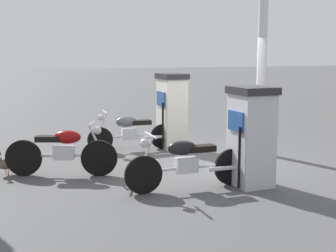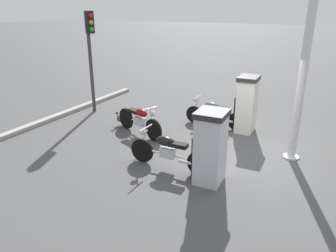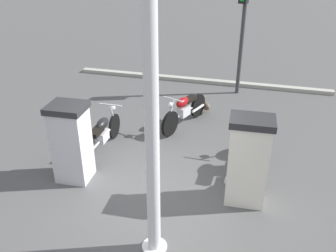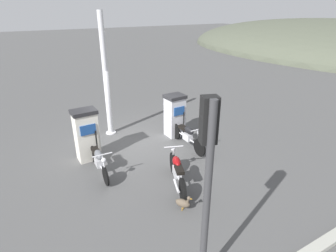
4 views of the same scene
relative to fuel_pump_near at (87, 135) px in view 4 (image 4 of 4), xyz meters
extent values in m
plane|color=#4C4C4C|center=(-0.20, 1.70, -0.87)|extent=(120.00, 120.00, 0.00)
cube|color=silver|center=(0.00, 0.00, -0.07)|extent=(0.51, 0.69, 1.60)
cube|color=#1E478C|center=(0.27, 0.00, 0.28)|extent=(0.03, 0.49, 0.32)
cube|color=#262628|center=(0.00, 0.00, 0.78)|extent=(0.56, 0.76, 0.12)
cylinder|color=black|center=(0.30, 0.21, -0.31)|extent=(0.04, 0.04, 1.04)
cube|color=silver|center=(0.00, 3.40, -0.11)|extent=(0.57, 0.65, 1.52)
cube|color=#1E478C|center=(0.30, 3.40, 0.22)|extent=(0.03, 0.45, 0.32)
cube|color=#262628|center=(0.00, 3.40, 0.71)|extent=(0.63, 0.71, 0.12)
cylinder|color=black|center=(0.33, 3.59, -0.34)|extent=(0.04, 0.04, 0.99)
cylinder|color=black|center=(1.69, -0.05, -0.59)|extent=(0.57, 0.09, 0.56)
cylinder|color=black|center=(0.26, 0.06, -0.59)|extent=(0.57, 0.09, 0.56)
cube|color=silver|center=(1.02, 0.00, -0.49)|extent=(0.37, 0.23, 0.24)
cylinder|color=silver|center=(0.97, 0.00, -0.54)|extent=(1.08, 0.13, 0.05)
ellipsoid|color=#595B60|center=(1.09, -0.01, -0.21)|extent=(0.49, 0.25, 0.24)
cube|color=black|center=(0.75, 0.02, -0.24)|extent=(0.45, 0.23, 0.10)
cylinder|color=silver|center=(1.65, -0.05, -0.29)|extent=(0.26, 0.06, 0.57)
cylinder|color=silver|center=(1.57, -0.04, 0.03)|extent=(0.08, 0.56, 0.04)
sphere|color=silver|center=(1.67, -0.05, -0.09)|extent=(0.15, 0.15, 0.14)
cylinder|color=silver|center=(0.46, 0.16, -0.57)|extent=(0.55, 0.11, 0.07)
cylinder|color=black|center=(1.80, 3.20, -0.57)|extent=(0.61, 0.08, 0.61)
cylinder|color=black|center=(0.28, 3.25, -0.57)|extent=(0.61, 0.08, 0.61)
cube|color=silver|center=(1.09, 3.23, -0.47)|extent=(0.37, 0.21, 0.24)
cylinder|color=silver|center=(1.04, 3.23, -0.52)|extent=(1.15, 0.09, 0.05)
ellipsoid|color=black|center=(1.16, 3.22, -0.19)|extent=(0.49, 0.24, 0.24)
cube|color=black|center=(0.82, 3.23, -0.22)|extent=(0.45, 0.22, 0.10)
cylinder|color=silver|center=(1.76, 3.20, -0.27)|extent=(0.26, 0.05, 0.57)
cylinder|color=silver|center=(1.68, 3.20, 0.05)|extent=(0.06, 0.56, 0.04)
sphere|color=silver|center=(1.78, 3.20, -0.07)|extent=(0.14, 0.14, 0.14)
cylinder|color=silver|center=(0.48, 3.37, -0.55)|extent=(0.55, 0.09, 0.07)
cylinder|color=black|center=(2.18, 1.88, -0.55)|extent=(0.63, 0.32, 0.65)
cylinder|color=black|center=(3.43, 1.36, -0.55)|extent=(0.63, 0.32, 0.65)
cube|color=silver|center=(2.76, 1.64, -0.45)|extent=(0.41, 0.32, 0.24)
cylinder|color=silver|center=(2.80, 1.62, -0.50)|extent=(0.96, 0.44, 0.05)
ellipsoid|color=maroon|center=(2.69, 1.67, -0.17)|extent=(0.53, 0.39, 0.24)
cube|color=black|center=(3.01, 1.54, -0.20)|extent=(0.48, 0.35, 0.10)
cylinder|color=silver|center=(2.22, 1.87, -0.25)|extent=(0.26, 0.14, 0.57)
cylinder|color=silver|center=(2.29, 1.83, 0.07)|extent=(0.25, 0.53, 0.04)
sphere|color=silver|center=(2.20, 1.87, -0.05)|extent=(0.18, 0.18, 0.14)
cylinder|color=silver|center=(3.20, 1.33, -0.53)|extent=(0.53, 0.28, 0.07)
ellipsoid|color=brown|center=(3.71, 1.17, -0.66)|extent=(0.41, 0.35, 0.21)
cylinder|color=brown|center=(3.82, 1.24, -0.60)|extent=(0.08, 0.08, 0.14)
sphere|color=brown|center=(3.84, 1.25, -0.46)|extent=(0.13, 0.13, 0.09)
cone|color=orange|center=(3.90, 1.29, -0.46)|extent=(0.07, 0.07, 0.04)
cone|color=brown|center=(3.57, 1.08, -0.63)|extent=(0.10, 0.10, 0.07)
cylinder|color=orange|center=(3.69, 1.20, -0.82)|extent=(0.02, 0.02, 0.10)
cylinder|color=orange|center=(3.73, 1.14, -0.82)|extent=(0.02, 0.02, 0.10)
cylinder|color=#38383A|center=(5.44, 0.37, 0.87)|extent=(0.16, 0.16, 3.49)
cube|color=black|center=(5.31, 0.42, 2.26)|extent=(0.27, 0.30, 0.72)
sphere|color=red|center=(5.21, 0.46, 2.48)|extent=(0.19, 0.19, 0.15)
sphere|color=orange|center=(5.21, 0.46, 2.26)|extent=(0.19, 0.19, 0.15)
sphere|color=green|center=(5.21, 0.46, 2.04)|extent=(0.19, 0.19, 0.15)
cylinder|color=silver|center=(-1.52, 1.34, 1.40)|extent=(0.20, 0.20, 4.55)
cylinder|color=silver|center=(-1.52, 1.34, -0.85)|extent=(0.40, 0.40, 0.04)
ellipsoid|color=#4C5142|center=(-9.50, 31.55, -0.87)|extent=(38.62, 25.19, 7.00)
camera|label=1|loc=(4.07, 9.80, 1.29)|focal=49.46mm
camera|label=2|loc=(-1.94, 9.57, 2.83)|focal=35.04mm
camera|label=3|loc=(-5.60, 0.24, 3.48)|focal=38.56mm
camera|label=4|loc=(8.03, -2.00, 3.74)|focal=29.02mm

